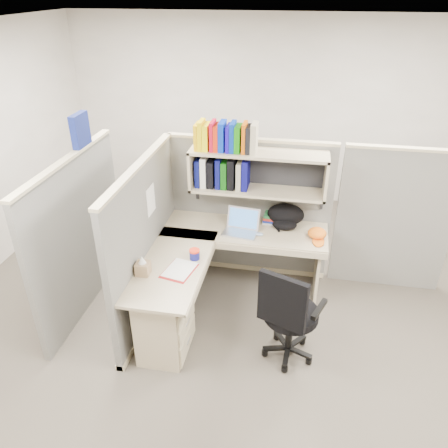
% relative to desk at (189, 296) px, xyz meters
% --- Properties ---
extents(ground, '(6.00, 6.00, 0.00)m').
position_rel_desk_xyz_m(ground, '(0.41, 0.29, -0.44)').
color(ground, '#332F27').
rests_on(ground, ground).
extents(room_shell, '(6.00, 6.00, 6.00)m').
position_rel_desk_xyz_m(room_shell, '(0.41, 0.29, 1.18)').
color(room_shell, '#ABA59B').
rests_on(room_shell, ground).
extents(cubicle, '(3.79, 1.84, 1.95)m').
position_rel_desk_xyz_m(cubicle, '(0.04, 0.74, 0.47)').
color(cubicle, '#5E5E59').
rests_on(cubicle, ground).
extents(desk, '(1.74, 1.75, 0.73)m').
position_rel_desk_xyz_m(desk, '(0.00, 0.00, 0.00)').
color(desk, gray).
rests_on(desk, ground).
extents(laptop, '(0.39, 0.39, 0.25)m').
position_rel_desk_xyz_m(laptop, '(0.37, 0.76, 0.42)').
color(laptop, '#B8B8BD').
rests_on(laptop, desk).
extents(backpack, '(0.45, 0.38, 0.23)m').
position_rel_desk_xyz_m(backpack, '(0.82, 1.00, 0.41)').
color(backpack, black).
rests_on(backpack, desk).
extents(orange_cap, '(0.22, 0.25, 0.10)m').
position_rel_desk_xyz_m(orange_cap, '(1.16, 0.82, 0.34)').
color(orange_cap, orange).
rests_on(orange_cap, desk).
extents(snack_canister, '(0.10, 0.10, 0.10)m').
position_rel_desk_xyz_m(snack_canister, '(0.02, 0.21, 0.34)').
color(snack_canister, navy).
rests_on(snack_canister, desk).
extents(tissue_box, '(0.12, 0.12, 0.19)m').
position_rel_desk_xyz_m(tissue_box, '(-0.38, -0.12, 0.39)').
color(tissue_box, '#9A7D57').
rests_on(tissue_box, desk).
extents(mouse, '(0.09, 0.06, 0.03)m').
position_rel_desk_xyz_m(mouse, '(0.57, 0.75, 0.31)').
color(mouse, '#869FBE').
rests_on(mouse, desk).
extents(paper_cup, '(0.09, 0.09, 0.11)m').
position_rel_desk_xyz_m(paper_cup, '(0.40, 1.06, 0.35)').
color(paper_cup, white).
rests_on(paper_cup, desk).
extents(book_stack, '(0.16, 0.21, 0.10)m').
position_rel_desk_xyz_m(book_stack, '(0.65, 1.08, 0.34)').
color(book_stack, gray).
rests_on(book_stack, desk).
extents(loose_paper, '(0.29, 0.35, 0.00)m').
position_rel_desk_xyz_m(loose_paper, '(-0.08, 0.01, 0.29)').
color(loose_paper, silver).
rests_on(loose_paper, desk).
extents(task_chair, '(0.59, 0.55, 1.02)m').
position_rel_desk_xyz_m(task_chair, '(0.95, -0.18, -0.08)').
color(task_chair, black).
rests_on(task_chair, ground).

